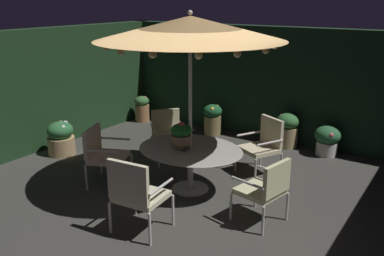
{
  "coord_description": "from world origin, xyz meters",
  "views": [
    {
      "loc": [
        3.25,
        -4.63,
        2.92
      ],
      "look_at": [
        -0.12,
        0.43,
        1.02
      ],
      "focal_mm": 39.05,
      "sensor_mm": 36.0,
      "label": 1
    }
  ],
  "objects_px": {
    "centerpiece_planter": "(181,134)",
    "patio_chair_south": "(266,187)",
    "patio_chair_northeast": "(168,132)",
    "potted_plant_back_center": "(61,138)",
    "potted_plant_back_right": "(142,108)",
    "potted_plant_left_far": "(327,139)",
    "potted_plant_right_far": "(287,129)",
    "patio_chair_north": "(264,143)",
    "patio_umbrella": "(190,28)",
    "patio_chair_east": "(103,152)",
    "potted_plant_back_left": "(213,118)",
    "patio_dining_table": "(190,155)",
    "patio_chair_southeast": "(136,191)"
  },
  "relations": [
    {
      "from": "patio_chair_south",
      "to": "potted_plant_back_center",
      "type": "relative_size",
      "value": 1.4
    },
    {
      "from": "patio_chair_north",
      "to": "patio_chair_east",
      "type": "xyz_separation_m",
      "value": [
        -1.97,
        -1.86,
        0.0
      ]
    },
    {
      "from": "centerpiece_planter",
      "to": "patio_chair_south",
      "type": "xyz_separation_m",
      "value": [
        1.49,
        -0.18,
        -0.42
      ]
    },
    {
      "from": "patio_chair_northeast",
      "to": "patio_chair_southeast",
      "type": "distance_m",
      "value": 2.66
    },
    {
      "from": "patio_chair_east",
      "to": "patio_dining_table",
      "type": "bearing_deg",
      "value": 23.8
    },
    {
      "from": "potted_plant_left_far",
      "to": "patio_chair_north",
      "type": "bearing_deg",
      "value": -114.99
    },
    {
      "from": "patio_chair_northeast",
      "to": "patio_chair_east",
      "type": "height_order",
      "value": "patio_chair_east"
    },
    {
      "from": "patio_dining_table",
      "to": "potted_plant_left_far",
      "type": "xyz_separation_m",
      "value": [
        1.34,
        2.73,
        -0.27
      ]
    },
    {
      "from": "patio_chair_north",
      "to": "potted_plant_back_center",
      "type": "height_order",
      "value": "patio_chair_north"
    },
    {
      "from": "potted_plant_back_right",
      "to": "potted_plant_left_far",
      "type": "bearing_deg",
      "value": 2.42
    },
    {
      "from": "patio_dining_table",
      "to": "patio_chair_southeast",
      "type": "height_order",
      "value": "patio_chair_southeast"
    },
    {
      "from": "potted_plant_back_left",
      "to": "patio_umbrella",
      "type": "bearing_deg",
      "value": -65.93
    },
    {
      "from": "patio_umbrella",
      "to": "potted_plant_back_right",
      "type": "distance_m",
      "value": 4.59
    },
    {
      "from": "patio_dining_table",
      "to": "potted_plant_back_center",
      "type": "distance_m",
      "value": 2.98
    },
    {
      "from": "centerpiece_planter",
      "to": "patio_chair_east",
      "type": "relative_size",
      "value": 0.46
    },
    {
      "from": "patio_chair_northeast",
      "to": "potted_plant_back_center",
      "type": "relative_size",
      "value": 1.39
    },
    {
      "from": "potted_plant_back_center",
      "to": "potted_plant_back_left",
      "type": "height_order",
      "value": "potted_plant_back_left"
    },
    {
      "from": "patio_umbrella",
      "to": "patio_chair_east",
      "type": "height_order",
      "value": "patio_umbrella"
    },
    {
      "from": "potted_plant_back_center",
      "to": "patio_dining_table",
      "type": "bearing_deg",
      "value": 1.47
    },
    {
      "from": "patio_chair_northeast",
      "to": "patio_chair_south",
      "type": "bearing_deg",
      "value": -25.44
    },
    {
      "from": "potted_plant_right_far",
      "to": "potted_plant_back_center",
      "type": "xyz_separation_m",
      "value": [
        -3.48,
        -2.84,
        -0.05
      ]
    },
    {
      "from": "patio_dining_table",
      "to": "patio_chair_north",
      "type": "distance_m",
      "value": 1.44
    },
    {
      "from": "patio_chair_south",
      "to": "potted_plant_back_center",
      "type": "height_order",
      "value": "patio_chair_south"
    },
    {
      "from": "patio_dining_table",
      "to": "centerpiece_planter",
      "type": "relative_size",
      "value": 3.86
    },
    {
      "from": "patio_dining_table",
      "to": "potted_plant_back_right",
      "type": "distance_m",
      "value": 4.05
    },
    {
      "from": "patio_chair_south",
      "to": "potted_plant_left_far",
      "type": "relative_size",
      "value": 1.57
    },
    {
      "from": "potted_plant_right_far",
      "to": "potted_plant_back_right",
      "type": "xyz_separation_m",
      "value": [
        -3.65,
        -0.22,
        -0.05
      ]
    },
    {
      "from": "centerpiece_planter",
      "to": "patio_chair_south",
      "type": "height_order",
      "value": "centerpiece_planter"
    },
    {
      "from": "patio_umbrella",
      "to": "patio_chair_southeast",
      "type": "relative_size",
      "value": 2.66
    },
    {
      "from": "centerpiece_planter",
      "to": "potted_plant_back_left",
      "type": "bearing_deg",
      "value": 111.59
    },
    {
      "from": "potted_plant_right_far",
      "to": "patio_chair_south",
      "type": "bearing_deg",
      "value": -73.79
    },
    {
      "from": "patio_chair_northeast",
      "to": "potted_plant_back_center",
      "type": "bearing_deg",
      "value": -152.03
    },
    {
      "from": "centerpiece_planter",
      "to": "potted_plant_back_right",
      "type": "height_order",
      "value": "centerpiece_planter"
    },
    {
      "from": "potted_plant_left_far",
      "to": "patio_chair_south",
      "type": "bearing_deg",
      "value": -88.73
    },
    {
      "from": "potted_plant_back_center",
      "to": "potted_plant_left_far",
      "type": "xyz_separation_m",
      "value": [
        4.3,
        2.81,
        -0.01
      ]
    },
    {
      "from": "potted_plant_right_far",
      "to": "potted_plant_back_left",
      "type": "distance_m",
      "value": 1.69
    },
    {
      "from": "centerpiece_planter",
      "to": "potted_plant_back_center",
      "type": "xyz_separation_m",
      "value": [
        -2.88,
        0.04,
        -0.62
      ]
    },
    {
      "from": "potted_plant_back_center",
      "to": "potted_plant_back_right",
      "type": "bearing_deg",
      "value": 93.81
    },
    {
      "from": "patio_chair_east",
      "to": "potted_plant_left_far",
      "type": "height_order",
      "value": "patio_chair_east"
    },
    {
      "from": "potted_plant_back_right",
      "to": "potted_plant_left_far",
      "type": "xyz_separation_m",
      "value": [
        4.47,
        0.19,
        -0.0
      ]
    },
    {
      "from": "patio_chair_north",
      "to": "potted_plant_right_far",
      "type": "height_order",
      "value": "patio_chair_north"
    },
    {
      "from": "potted_plant_back_center",
      "to": "potted_plant_back_right",
      "type": "distance_m",
      "value": 2.63
    },
    {
      "from": "patio_dining_table",
      "to": "potted_plant_right_far",
      "type": "relative_size",
      "value": 2.39
    },
    {
      "from": "patio_chair_northeast",
      "to": "potted_plant_right_far",
      "type": "relative_size",
      "value": 1.3
    },
    {
      "from": "centerpiece_planter",
      "to": "potted_plant_back_right",
      "type": "relative_size",
      "value": 0.69
    },
    {
      "from": "potted_plant_back_left",
      "to": "potted_plant_left_far",
      "type": "xyz_separation_m",
      "value": [
        2.51,
        0.11,
        -0.04
      ]
    },
    {
      "from": "patio_chair_northeast",
      "to": "potted_plant_back_right",
      "type": "height_order",
      "value": "patio_chair_northeast"
    },
    {
      "from": "patio_dining_table",
      "to": "patio_chair_northeast",
      "type": "bearing_deg",
      "value": 140.86
    },
    {
      "from": "patio_chair_east",
      "to": "patio_chair_south",
      "type": "distance_m",
      "value": 2.73
    },
    {
      "from": "centerpiece_planter",
      "to": "patio_chair_southeast",
      "type": "bearing_deg",
      "value": -80.07
    }
  ]
}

